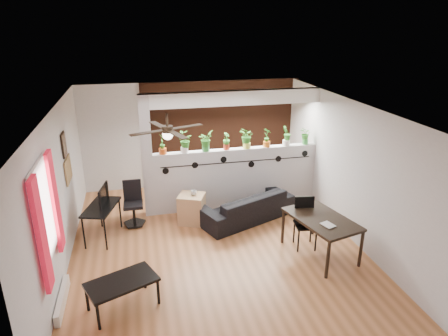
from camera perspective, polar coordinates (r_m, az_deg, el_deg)
room_shell at (r=7.09m, az=-1.44°, el=-1.66°), size 6.30×7.10×2.90m
partition_wall at (r=8.85m, az=1.77°, el=-1.40°), size 3.60×0.18×1.35m
ceiling_header at (r=8.35m, az=1.90°, el=9.98°), size 3.60×0.18×0.30m
pier_column at (r=8.38m, az=-10.94°, el=1.52°), size 0.22×0.20×2.60m
brick_panel at (r=10.00m, az=-0.29°, el=5.00°), size 3.90×0.05×2.60m
vine_decal at (r=8.62m, az=1.95°, el=0.87°), size 3.31×0.01×0.30m
window_assembly at (r=5.94m, az=-24.08°, el=-5.96°), size 0.09×1.30×1.55m
baseboard_heater at (r=6.65m, az=-22.11°, el=-17.00°), size 0.08×1.00×0.18m
corkboard at (r=7.95m, az=-21.38°, el=-0.23°), size 0.03×0.60×0.45m
framed_art at (r=7.76m, az=-21.92°, el=3.10°), size 0.03×0.34×0.44m
ceiling_fan at (r=6.38m, az=-8.08°, el=5.22°), size 1.19×1.19×0.43m
potted_plant_0 at (r=8.31m, az=-8.80°, el=3.51°), size 0.22×0.26×0.43m
potted_plant_1 at (r=8.35m, az=-5.71°, el=3.74°), size 0.28×0.26×0.43m
potted_plant_2 at (r=8.41m, az=-2.65°, el=3.96°), size 0.28×0.29×0.44m
potted_plant_3 at (r=8.51m, az=0.35°, el=3.94°), size 0.22×0.23×0.37m
potted_plant_4 at (r=8.60m, az=3.29°, el=4.36°), size 0.25×0.28×0.45m
potted_plant_5 at (r=8.74m, az=6.15°, el=4.46°), size 0.25×0.27×0.43m
potted_plant_6 at (r=8.89m, az=8.92°, el=4.65°), size 0.27×0.24×0.44m
potted_plant_7 at (r=9.07m, az=11.58°, el=4.60°), size 0.18×0.21×0.38m
sofa at (r=8.42m, az=3.22°, el=-5.51°), size 2.09×1.45×0.57m
cube_shelf at (r=8.28m, az=-4.63°, el=-5.82°), size 0.64×0.61×0.62m
cup at (r=8.14m, az=-4.35°, el=-3.54°), size 0.15×0.15×0.10m
computer_desk at (r=7.92m, az=-17.13°, el=-5.66°), size 0.73×1.03×0.67m
monitor at (r=7.99m, az=-17.19°, el=-4.17°), size 0.34×0.12×0.19m
office_chair at (r=8.37m, az=-12.81°, el=-5.32°), size 0.47×0.47×0.91m
dining_table at (r=7.25m, az=13.75°, el=-7.49°), size 1.11×1.48×0.72m
book at (r=6.93m, az=14.14°, el=-8.07°), size 0.23×0.26×0.02m
folding_chair at (r=7.52m, az=11.45°, el=-6.97°), size 0.43×0.43×0.94m
coffee_table at (r=6.15m, az=-14.39°, el=-15.72°), size 1.11×0.89×0.46m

